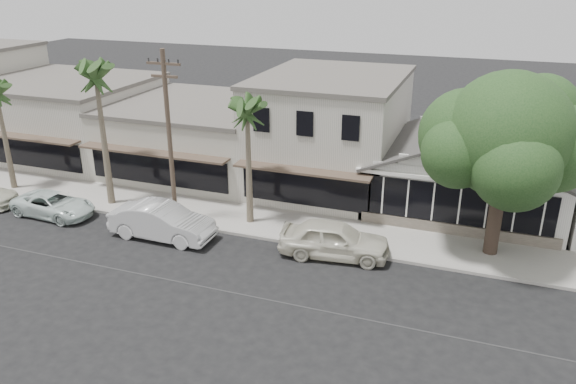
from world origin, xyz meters
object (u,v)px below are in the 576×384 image
at_px(utility_pole, 169,135).
at_px(car_0, 334,239).
at_px(car_1, 162,222).
at_px(car_2, 54,205).
at_px(shade_tree, 505,137).

xyz_separation_m(utility_pole, car_0, (8.79, -0.70, -3.92)).
height_order(utility_pole, car_0, utility_pole).
distance_m(car_0, car_1, 8.58).
relative_size(utility_pole, car_2, 1.96).
bearing_deg(car_2, car_0, -84.68).
xyz_separation_m(car_1, shade_tree, (15.29, 3.85, 4.79)).
bearing_deg(car_2, car_1, -89.95).
distance_m(car_0, car_2, 15.49).
bearing_deg(car_1, utility_pole, 9.50).
bearing_deg(shade_tree, utility_pole, -172.20).
height_order(car_1, car_2, car_1).
bearing_deg(utility_pole, car_1, -80.99).
relative_size(utility_pole, shade_tree, 1.05).
bearing_deg(car_0, shade_tree, -74.28).
xyz_separation_m(car_0, car_2, (-15.47, -0.70, -0.23)).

